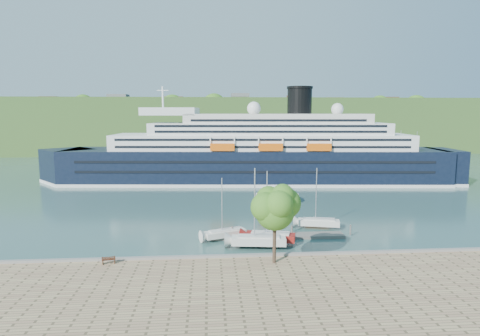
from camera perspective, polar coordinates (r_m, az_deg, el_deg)
name	(u,v)px	position (r m, az deg, el deg)	size (l,w,h in m)	color
ground	(246,264)	(48.49, 0.90, -13.52)	(400.00, 400.00, 0.00)	#2B4D4A
far_hillside	(218,125)	(190.09, -3.13, 6.15)	(400.00, 50.00, 24.00)	#386026
quay_coping	(246,255)	(47.89, 0.93, -12.32)	(220.00, 0.50, 0.30)	slate
cruise_ship	(254,135)	(101.24, 1.97, 4.71)	(107.86, 15.71, 24.22)	black
park_bench	(109,259)	(48.01, -18.17, -12.25)	(1.51, 0.62, 0.97)	#4E2816
promenade_tree	(275,221)	(44.89, 4.95, -7.46)	(5.84, 5.84, 9.67)	#36671B
floating_pontoon	(277,236)	(58.30, 5.29, -9.60)	(19.16, 2.34, 0.43)	slate
sailboat_white_near	(225,210)	(56.25, -2.15, -6.01)	(6.49, 1.80, 8.38)	silver
sailboat_red	(271,210)	(54.29, 4.37, -5.91)	(7.39, 2.05, 9.54)	maroon
sailboat_white_far	(319,200)	(62.55, 11.21, -4.48)	(6.92, 1.92, 8.94)	silver
tender_launch	(277,195)	(81.08, 5.30, -3.89)	(8.73, 2.99, 2.41)	#EA5D0D
sailboat_extra	(259,211)	(52.36, 2.69, -6.07)	(7.86, 2.18, 10.15)	silver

